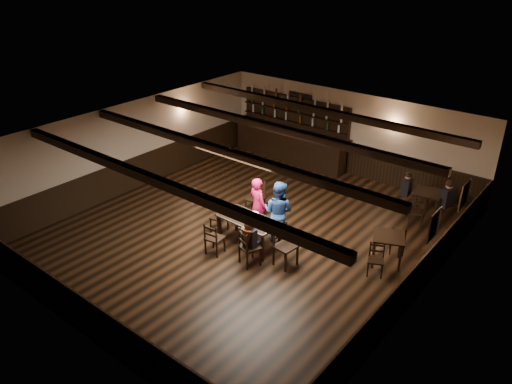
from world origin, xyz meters
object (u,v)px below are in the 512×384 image
Objects in this scene: man_blue at (278,212)px; cake at (238,211)px; chair_near_right at (247,245)px; bar_counter at (291,140)px; woman_pink at (257,205)px; dining_table at (249,222)px; chair_near_left at (213,237)px.

cake is at bearing 24.98° from man_blue.
chair_near_right is 6.61m from bar_counter.
bar_counter reaches higher than woman_pink.
cake is at bearing 140.09° from chair_near_right.
woman_pink is at bearing -64.79° from bar_counter.
woman_pink is at bearing -14.59° from man_blue.
dining_table is 0.43m from cake.
woman_pink is 0.34× the size of bar_counter.
man_blue reaches higher than chair_near_right.
cake is (-0.83, -0.58, -0.03)m from man_blue.
dining_table is 0.36× the size of bar_counter.
bar_counter is at bearing 114.77° from dining_table.
dining_table is at bearing -9.78° from cake.
chair_near_right is 1.38m from man_blue.
woman_pink is at bearing 111.86° from dining_table.
man_blue is 1.01m from cake.
cake reaches higher than dining_table.
dining_table is 0.97× the size of man_blue.
chair_near_left is 0.56× the size of woman_pink.
chair_near_left is at bearing -115.05° from dining_table.
man_blue is at bearing 56.64° from dining_table.
bar_counter is (-2.41, 5.22, 0.05)m from dining_table.
woman_pink is 5.34× the size of cake.
chair_near_right is at bearing -39.91° from cake.
bar_counter is at bearing 111.29° from cake.
woman_pink is 0.71m from man_blue.
dining_table is 0.97m from chair_near_left.
dining_table is 0.76m from woman_pink.
chair_near_left is at bearing -170.10° from chair_near_right.
chair_near_right is 0.58× the size of man_blue.
chair_near_right is at bearing 9.90° from chair_near_left.
woman_pink is 0.92× the size of man_blue.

